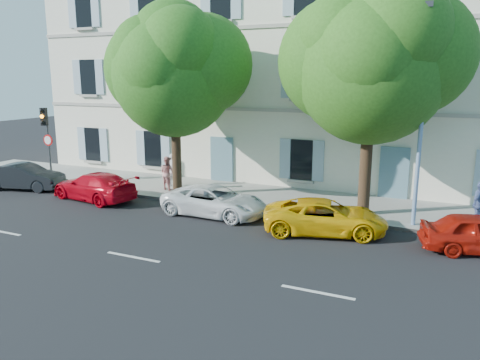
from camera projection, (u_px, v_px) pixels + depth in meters
The scene contains 16 objects.
ground at pixel (196, 222), 18.40m from camera, with size 90.00×90.00×0.00m, color black.
sidewalk at pixel (242, 195), 22.33m from camera, with size 36.00×4.50×0.15m, color #A09E96.
kerb at pixel (222, 206), 20.41m from camera, with size 36.00×0.16×0.16m, color #9E998E.
building at pixel (285, 70), 26.17m from camera, with size 28.00×7.00×12.00m, color silver.
car_dark_sedan at pixel (24, 177), 23.69m from camera, with size 1.40×4.00×1.32m, color black.
car_red_coupe at pixel (94, 186), 21.66m from camera, with size 1.81×4.45×1.29m, color red.
car_white_coupe at pixel (215, 201), 19.24m from camera, with size 2.02×4.39×1.22m, color white.
car_yellow_supercar at pixel (325, 217), 17.02m from camera, with size 2.05×4.45×1.24m, color #F2B50A.
tree_left at pixel (174, 76), 20.95m from camera, with size 5.50×5.50×8.53m.
tree_right at pixel (371, 69), 17.82m from camera, with size 5.81×5.81×8.95m.
traffic_light at pixel (46, 129), 24.30m from camera, with size 0.35×0.44×3.90m.
road_sign at pixel (49, 148), 24.38m from camera, with size 0.59×0.09×2.53m.
street_lamp at pixel (423, 105), 16.55m from camera, with size 0.32×1.69×7.88m.
pedestrian_a at pixel (173, 170), 23.71m from camera, with size 0.62×0.40×1.69m, color silver.
pedestrian_b at pixel (167, 173), 22.97m from camera, with size 0.81×0.63×1.66m, color tan.
pedestrian_c at pixel (479, 204), 17.27m from camera, with size 1.00×0.42×1.71m, color #55689C.
Camera 1 is at (8.90, -15.29, 5.59)m, focal length 35.00 mm.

